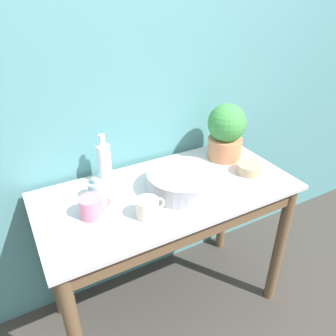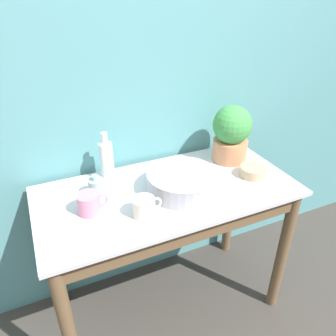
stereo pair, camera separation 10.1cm
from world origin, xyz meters
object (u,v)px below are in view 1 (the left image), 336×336
object	(u,v)px
bottle_tall	(105,163)
bottle_short	(96,190)
potted_plant	(226,131)
mug_cream	(148,208)
bowl_wash_large	(182,181)
bowl_small_tan	(249,168)
mug_pink	(92,207)

from	to	relation	value
bottle_tall	bottle_short	size ratio (longest dim) A/B	2.50
potted_plant	mug_cream	bearing A→B (deg)	-155.66
bowl_wash_large	bottle_short	distance (m)	0.40
potted_plant	bottle_tall	bearing A→B (deg)	173.47
bowl_wash_large	bowl_small_tan	bearing A→B (deg)	-4.40
potted_plant	bottle_short	bearing A→B (deg)	-177.36
bowl_wash_large	mug_cream	bearing A→B (deg)	-155.64
mug_pink	bottle_short	bearing A→B (deg)	64.96
bottle_short	mug_pink	distance (m)	0.14
bowl_wash_large	bottle_short	world-z (taller)	bottle_short
bowl_wash_large	bottle_short	bearing A→B (deg)	160.45
mug_pink	bowl_small_tan	distance (m)	0.83
bowl_wash_large	mug_cream	size ratio (longest dim) A/B	2.58
bottle_short	bowl_small_tan	xyz separation A→B (m)	(0.77, -0.17, -0.02)
bottle_tall	bottle_short	distance (m)	0.15
mug_cream	mug_pink	world-z (taller)	mug_pink
bottle_tall	bowl_small_tan	xyz separation A→B (m)	(0.68, -0.28, -0.08)
bottle_tall	bowl_small_tan	distance (m)	0.74
bottle_tall	mug_cream	size ratio (longest dim) A/B	1.94
bottle_short	mug_cream	bearing A→B (deg)	-58.26
mug_cream	potted_plant	bearing A→B (deg)	24.34
bowl_small_tan	bottle_short	bearing A→B (deg)	167.89
mug_cream	bowl_small_tan	bearing A→B (deg)	6.90
mug_pink	bowl_wash_large	bearing A→B (deg)	-1.40
potted_plant	bottle_tall	distance (m)	0.68
bottle_tall	mug_cream	world-z (taller)	bottle_tall
bowl_wash_large	mug_pink	xyz separation A→B (m)	(-0.44, 0.01, -0.00)
mug_cream	bowl_small_tan	size ratio (longest dim) A/B	0.98
bottle_short	mug_pink	world-z (taller)	bottle_short
potted_plant	bottle_short	xyz separation A→B (m)	(-0.76, -0.03, -0.12)
bowl_wash_large	bowl_small_tan	world-z (taller)	bowl_wash_large
bottle_tall	bowl_small_tan	bearing A→B (deg)	-22.06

